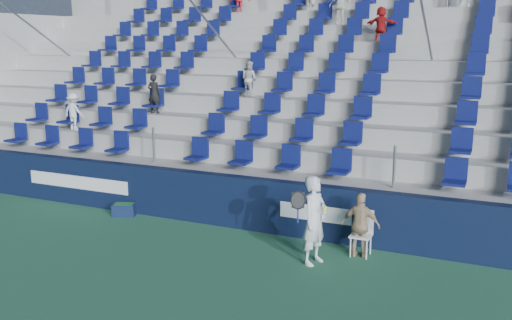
{
  "coord_description": "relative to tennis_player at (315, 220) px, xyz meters",
  "views": [
    {
      "loc": [
        5.22,
        -8.12,
        4.2
      ],
      "look_at": [
        0.2,
        2.8,
        1.7
      ],
      "focal_mm": 40.0,
      "sensor_mm": 36.0,
      "label": 1
    }
  ],
  "objects": [
    {
      "name": "sponsor_wall",
      "position": [
        -1.89,
        1.36,
        -0.27
      ],
      "size": [
        24.0,
        0.32,
        1.2
      ],
      "color": "#0D1732",
      "rests_on": "ground"
    },
    {
      "name": "ground",
      "position": [
        -1.89,
        -1.79,
        -0.87
      ],
      "size": [
        70.0,
        70.0,
        0.0
      ],
      "primitive_type": "plane",
      "color": "#2B6545",
      "rests_on": "ground"
    },
    {
      "name": "ball_bin",
      "position": [
        -5.24,
        0.96,
        -0.7
      ],
      "size": [
        0.64,
        0.53,
        0.31
      ],
      "color": "#101C3E",
      "rests_on": "ground"
    },
    {
      "name": "line_judge",
      "position": [
        0.72,
        0.71,
        -0.21
      ],
      "size": [
        0.77,
        0.33,
        1.31
      ],
      "primitive_type": "imported",
      "rotation": [
        0.0,
        0.0,
        3.16
      ],
      "color": "tan",
      "rests_on": "ground"
    },
    {
      "name": "line_judge_chair",
      "position": [
        0.72,
        0.85,
        -0.35
      ],
      "size": [
        0.4,
        0.41,
        0.91
      ],
      "color": "white",
      "rests_on": "ground"
    },
    {
      "name": "grandstand",
      "position": [
        -1.89,
        6.45,
        1.27
      ],
      "size": [
        24.0,
        8.17,
        6.63
      ],
      "color": "#A6A6A1",
      "rests_on": "ground"
    },
    {
      "name": "tennis_player",
      "position": [
        0.0,
        0.0,
        0.0
      ],
      "size": [
        0.69,
        0.71,
        1.73
      ],
      "color": "silver",
      "rests_on": "ground"
    }
  ]
}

